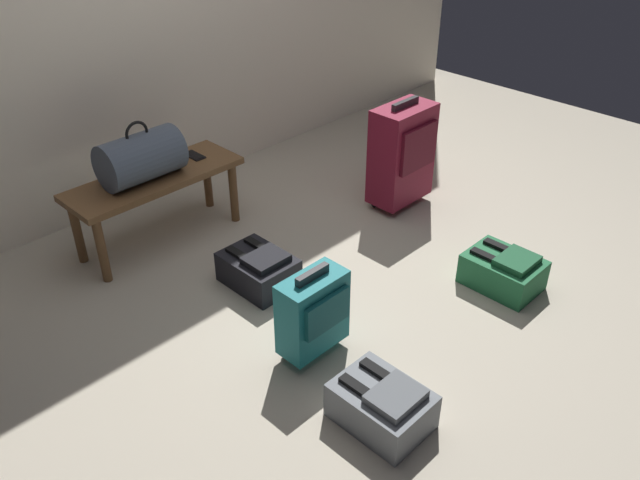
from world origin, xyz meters
name	(u,v)px	position (x,y,z in m)	size (l,w,h in m)	color
ground_plane	(337,282)	(0.00, 0.00, 0.00)	(6.60, 6.60, 0.00)	#B2A893
bench	(155,186)	(-0.41, 1.02, 0.35)	(1.00, 0.36, 0.42)	brown
duffel_bag_slate	(141,157)	(-0.47, 1.02, 0.55)	(0.44, 0.26, 0.34)	#475160
cell_phone	(194,155)	(-0.11, 1.06, 0.42)	(0.07, 0.14, 0.01)	black
suitcase_upright_burgundy	(402,153)	(0.89, 0.30, 0.36)	(0.40, 0.25, 0.69)	maroon
suitcase_small_teal	(313,312)	(-0.48, -0.30, 0.24)	(0.32, 0.19, 0.46)	#14666B
backpack_green	(503,271)	(0.59, -0.64, 0.09)	(0.28, 0.38, 0.21)	#1E6038
backpack_dark	(259,269)	(-0.30, 0.29, 0.09)	(0.28, 0.38, 0.21)	black
backpack_grey	(382,405)	(-0.58, -0.79, 0.09)	(0.28, 0.38, 0.21)	slate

